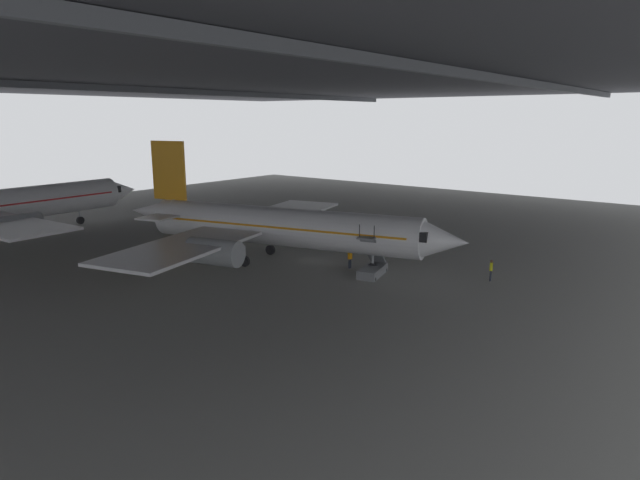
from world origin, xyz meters
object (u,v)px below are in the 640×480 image
at_px(boarding_stairs, 372,267).
at_px(crew_worker_near_nose, 491,269).
at_px(crew_worker_by_stairs, 350,258).
at_px(baggage_tug, 128,261).
at_px(airplane_main, 275,226).

distance_m(boarding_stairs, crew_worker_near_nose, 9.26).
xyz_separation_m(boarding_stairs, crew_worker_by_stairs, (0.66, 2.67, 0.22)).
bearing_deg(boarding_stairs, baggage_tug, 120.88).
bearing_deg(boarding_stairs, airplane_main, 100.85).
height_order(boarding_stairs, crew_worker_by_stairs, boarding_stairs).
xyz_separation_m(crew_worker_by_stairs, baggage_tug, (-11.34, 15.19, -0.40)).
bearing_deg(baggage_tug, airplane_main, -44.78).
xyz_separation_m(airplane_main, baggage_tug, (-8.96, 8.89, -2.73)).
xyz_separation_m(crew_worker_near_nose, crew_worker_by_stairs, (-3.73, 10.82, -0.04)).
relative_size(crew_worker_by_stairs, baggage_tug, 0.66).
bearing_deg(crew_worker_by_stairs, airplane_main, 110.73).
distance_m(airplane_main, crew_worker_near_nose, 18.31).
distance_m(boarding_stairs, crew_worker_by_stairs, 2.76).
xyz_separation_m(boarding_stairs, baggage_tug, (-10.68, 17.86, -0.19)).
height_order(crew_worker_by_stairs, baggage_tug, crew_worker_by_stairs).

